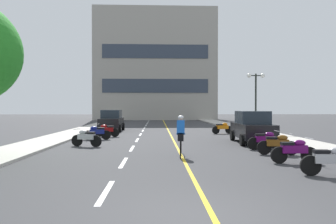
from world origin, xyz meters
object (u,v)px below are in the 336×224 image
parked_car_near (252,127)px  motorcycle_3 (265,140)px  street_lamp_mid (256,88)px  motorcycle_0 (331,160)px  motorcycle_6 (107,130)px  motorcycle_7 (223,128)px  parked_car_mid (112,120)px  motorcycle_4 (86,138)px  cyclist_rider (181,135)px  motorcycle_5 (97,132)px  motorcycle_2 (278,144)px  motorcycle_1 (294,150)px

parked_car_near → motorcycle_3: bearing=-94.9°
street_lamp_mid → motorcycle_0: size_ratio=2.75×
parked_car_near → motorcycle_6: size_ratio=2.52×
motorcycle_0 → motorcycle_3: size_ratio=1.00×
street_lamp_mid → motorcycle_7: street_lamp_mid is taller
parked_car_mid → motorcycle_4: (0.27, -11.00, -0.44)m
motorcycle_7 → cyclist_rider: bearing=-110.4°
motorcycle_0 → cyclist_rider: cyclist_rider is taller
motorcycle_3 → motorcycle_4: same height
motorcycle_7 → parked_car_mid: bearing=159.6°
parked_car_mid → motorcycle_5: 7.62m
motorcycle_6 → parked_car_near: bearing=-23.8°
motorcycle_4 → motorcycle_3: bearing=-9.9°
motorcycle_2 → parked_car_near: bearing=86.4°
motorcycle_2 → cyclist_rider: bearing=-177.6°
motorcycle_3 → motorcycle_5: same height
parked_car_mid → motorcycle_6: bearing=-85.2°
motorcycle_4 → motorcycle_6: size_ratio=0.97×
street_lamp_mid → motorcycle_1: (-3.04, -13.90, -3.11)m
motorcycle_2 → motorcycle_7: bearing=90.3°
motorcycle_2 → motorcycle_0: bearing=-90.6°
motorcycle_0 → motorcycle_1: bearing=93.7°
parked_car_mid → motorcycle_3: 15.49m
parked_car_near → motorcycle_0: bearing=-92.2°
motorcycle_4 → motorcycle_5: bearing=91.7°
parked_car_near → cyclist_rider: parked_car_near is taller
motorcycle_2 → motorcycle_3: bearing=88.7°
street_lamp_mid → parked_car_near: 8.26m
motorcycle_5 → parked_car_near: bearing=-12.6°
motorcycle_2 → motorcycle_5: size_ratio=1.00×
motorcycle_0 → cyclist_rider: (-4.11, 3.93, 0.41)m
motorcycle_0 → motorcycle_5: (-8.83, 10.66, 0.00)m
motorcycle_1 → motorcycle_5: 12.21m
street_lamp_mid → motorcycle_1: size_ratio=2.75×
parked_car_near → motorcycle_3: parked_car_near is taller
parked_car_near → motorcycle_7: bearing=93.2°
motorcycle_6 → cyclist_rider: 9.66m
motorcycle_2 → motorcycle_6: (-8.57, 8.41, 0.00)m
motorcycle_3 → cyclist_rider: (-4.19, -1.80, 0.41)m
motorcycle_0 → parked_car_near: bearing=87.8°
street_lamp_mid → motorcycle_2: (-2.85, -11.89, -3.11)m
motorcycle_1 → motorcycle_4: same height
motorcycle_4 → motorcycle_7: same height
parked_car_mid → motorcycle_0: parked_car_mid is taller
street_lamp_mid → motorcycle_0: street_lamp_mid is taller
parked_car_near → motorcycle_6: (-8.85, 3.90, -0.44)m
motorcycle_4 → cyclist_rider: (4.63, -3.33, 0.41)m
parked_car_near → motorcycle_3: size_ratio=2.52×
motorcycle_3 → motorcycle_7: bearing=90.6°
parked_car_near → street_lamp_mid: bearing=70.8°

